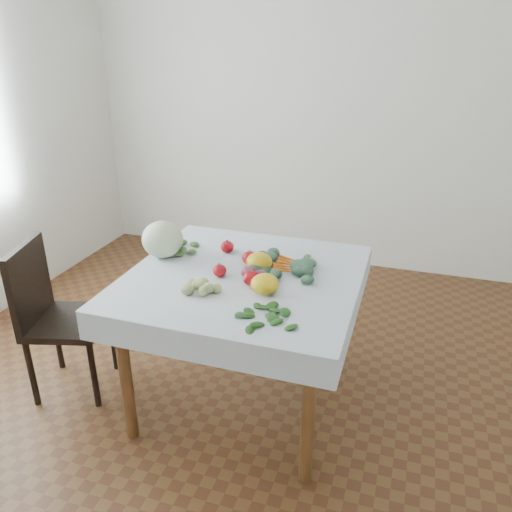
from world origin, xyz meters
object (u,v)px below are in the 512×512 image
Objects in this scene: chair at (52,309)px; cabbage at (163,239)px; heirloom_back at (259,262)px; table at (244,293)px; carrot_bunch at (282,264)px.

cabbage is at bearing 28.54° from chair.
table is at bearing -128.38° from heirloom_back.
heirloom_back is (0.54, -0.01, -0.05)m from cabbage.
cabbage is 1.65× the size of heirloom_back.
table is 0.17m from heirloom_back.
chair is at bearing -151.46° from cabbage.
cabbage is 0.54m from heirloom_back.
cabbage is at bearing -174.08° from carrot_bunch.
heirloom_back is (1.07, 0.28, 0.31)m from chair.
cabbage is at bearing 170.39° from table.
cabbage is (0.54, 0.29, 0.36)m from chair.
cabbage is at bearing 179.03° from heirloom_back.
cabbage is (-0.48, 0.08, 0.20)m from table.
cabbage reaches higher than chair.
carrot_bunch is (0.64, 0.07, -0.08)m from cabbage.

